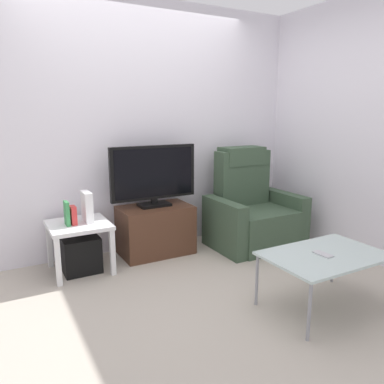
{
  "coord_description": "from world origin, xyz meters",
  "views": [
    {
      "loc": [
        -1.42,
        -2.67,
        1.47
      ],
      "look_at": [
        0.31,
        0.5,
        0.7
      ],
      "focal_mm": 35.28,
      "sensor_mm": 36.0,
      "label": 1
    }
  ],
  "objects_px": {
    "side_table": "(79,231)",
    "book_middle": "(73,215)",
    "game_console": "(87,207)",
    "television": "(154,175)",
    "coffee_table": "(325,257)",
    "cell_phone": "(323,254)",
    "recliner_armchair": "(252,212)",
    "book_leftmost": "(67,213)",
    "tv_stand": "(156,230)",
    "subwoofer_box": "(80,254)"
  },
  "relations": [
    {
      "from": "coffee_table",
      "to": "tv_stand",
      "type": "bearing_deg",
      "value": 111.84
    },
    {
      "from": "recliner_armchair",
      "to": "cell_phone",
      "type": "height_order",
      "value": "recliner_armchair"
    },
    {
      "from": "book_leftmost",
      "to": "book_middle",
      "type": "relative_size",
      "value": 1.29
    },
    {
      "from": "recliner_armchair",
      "to": "book_leftmost",
      "type": "height_order",
      "value": "recliner_armchair"
    },
    {
      "from": "book_middle",
      "to": "coffee_table",
      "type": "height_order",
      "value": "book_middle"
    },
    {
      "from": "game_console",
      "to": "coffee_table",
      "type": "xyz_separation_m",
      "value": [
        1.38,
        -1.59,
        -0.2
      ]
    },
    {
      "from": "subwoofer_box",
      "to": "coffee_table",
      "type": "distance_m",
      "value": 2.17
    },
    {
      "from": "book_middle",
      "to": "cell_phone",
      "type": "distance_m",
      "value": 2.16
    },
    {
      "from": "coffee_table",
      "to": "subwoofer_box",
      "type": "bearing_deg",
      "value": 132.86
    },
    {
      "from": "recliner_armchair",
      "to": "book_middle",
      "type": "relative_size",
      "value": 6.34
    },
    {
      "from": "tv_stand",
      "to": "cell_phone",
      "type": "distance_m",
      "value": 1.79
    },
    {
      "from": "television",
      "to": "game_console",
      "type": "bearing_deg",
      "value": -173.04
    },
    {
      "from": "television",
      "to": "subwoofer_box",
      "type": "xyz_separation_m",
      "value": [
        -0.8,
        -0.1,
        -0.67
      ]
    },
    {
      "from": "game_console",
      "to": "book_middle",
      "type": "bearing_deg",
      "value": -167.47
    },
    {
      "from": "subwoofer_box",
      "to": "side_table",
      "type": "bearing_deg",
      "value": 0.0
    },
    {
      "from": "recliner_armchair",
      "to": "game_console",
      "type": "relative_size",
      "value": 3.83
    },
    {
      "from": "book_leftmost",
      "to": "television",
      "type": "bearing_deg",
      "value": 7.38
    },
    {
      "from": "television",
      "to": "tv_stand",
      "type": "bearing_deg",
      "value": -90.0
    },
    {
      "from": "coffee_table",
      "to": "recliner_armchair",
      "type": "bearing_deg",
      "value": 74.01
    },
    {
      "from": "side_table",
      "to": "book_middle",
      "type": "distance_m",
      "value": 0.17
    },
    {
      "from": "television",
      "to": "subwoofer_box",
      "type": "distance_m",
      "value": 1.05
    },
    {
      "from": "tv_stand",
      "to": "recliner_armchair",
      "type": "height_order",
      "value": "recliner_armchair"
    },
    {
      "from": "side_table",
      "to": "book_leftmost",
      "type": "distance_m",
      "value": 0.21
    },
    {
      "from": "book_middle",
      "to": "game_console",
      "type": "xyz_separation_m",
      "value": [
        0.13,
        0.03,
        0.06
      ]
    },
    {
      "from": "book_middle",
      "to": "cell_phone",
      "type": "xyz_separation_m",
      "value": [
        1.48,
        -1.56,
        -0.12
      ]
    },
    {
      "from": "television",
      "to": "book_middle",
      "type": "bearing_deg",
      "value": -172.14
    },
    {
      "from": "side_table",
      "to": "coffee_table",
      "type": "distance_m",
      "value": 2.16
    },
    {
      "from": "side_table",
      "to": "book_leftmost",
      "type": "bearing_deg",
      "value": -168.69
    },
    {
      "from": "subwoofer_box",
      "to": "book_middle",
      "type": "bearing_deg",
      "value": -156.02
    },
    {
      "from": "coffee_table",
      "to": "cell_phone",
      "type": "bearing_deg",
      "value": -170.48
    },
    {
      "from": "coffee_table",
      "to": "cell_phone",
      "type": "height_order",
      "value": "cell_phone"
    },
    {
      "from": "subwoofer_box",
      "to": "book_middle",
      "type": "distance_m",
      "value": 0.39
    },
    {
      "from": "recliner_armchair",
      "to": "game_console",
      "type": "distance_m",
      "value": 1.8
    },
    {
      "from": "television",
      "to": "coffee_table",
      "type": "bearing_deg",
      "value": -68.39
    },
    {
      "from": "game_console",
      "to": "cell_phone",
      "type": "distance_m",
      "value": 2.09
    },
    {
      "from": "cell_phone",
      "to": "television",
      "type": "bearing_deg",
      "value": 108.28
    },
    {
      "from": "book_leftmost",
      "to": "book_middle",
      "type": "height_order",
      "value": "book_leftmost"
    },
    {
      "from": "coffee_table",
      "to": "cell_phone",
      "type": "distance_m",
      "value": 0.04
    },
    {
      "from": "game_console",
      "to": "television",
      "type": "bearing_deg",
      "value": 6.96
    },
    {
      "from": "side_table",
      "to": "book_middle",
      "type": "bearing_deg",
      "value": -156.02
    },
    {
      "from": "book_leftmost",
      "to": "cell_phone",
      "type": "height_order",
      "value": "book_leftmost"
    },
    {
      "from": "coffee_table",
      "to": "book_middle",
      "type": "bearing_deg",
      "value": 134.09
    },
    {
      "from": "game_console",
      "to": "coffee_table",
      "type": "height_order",
      "value": "game_console"
    },
    {
      "from": "tv_stand",
      "to": "subwoofer_box",
      "type": "xyz_separation_m",
      "value": [
        -0.8,
        -0.08,
        -0.09
      ]
    },
    {
      "from": "book_middle",
      "to": "book_leftmost",
      "type": "bearing_deg",
      "value": 180.0
    },
    {
      "from": "coffee_table",
      "to": "television",
      "type": "bearing_deg",
      "value": 111.61
    },
    {
      "from": "tv_stand",
      "to": "cell_phone",
      "type": "bearing_deg",
      "value": -69.12
    },
    {
      "from": "side_table",
      "to": "game_console",
      "type": "relative_size",
      "value": 1.91
    },
    {
      "from": "television",
      "to": "subwoofer_box",
      "type": "height_order",
      "value": "television"
    },
    {
      "from": "subwoofer_box",
      "to": "cell_phone",
      "type": "xyz_separation_m",
      "value": [
        1.44,
        -1.58,
        0.27
      ]
    }
  ]
}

